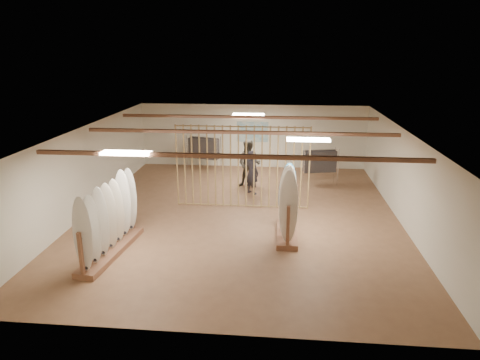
# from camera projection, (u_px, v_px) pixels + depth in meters

# --- Properties ---
(floor) EXTENTS (12.00, 12.00, 0.00)m
(floor) POSITION_uv_depth(u_px,v_px,m) (240.00, 215.00, 13.80)
(floor) COLOR #8E6344
(floor) RESTS_ON ground
(ceiling) EXTENTS (12.00, 12.00, 0.00)m
(ceiling) POSITION_uv_depth(u_px,v_px,m) (240.00, 130.00, 12.97)
(ceiling) COLOR gray
(ceiling) RESTS_ON ground
(wall_back) EXTENTS (12.00, 0.00, 12.00)m
(wall_back) POSITION_uv_depth(u_px,v_px,m) (252.00, 136.00, 19.09)
(wall_back) COLOR white
(wall_back) RESTS_ON ground
(wall_front) EXTENTS (12.00, 0.00, 12.00)m
(wall_front) POSITION_uv_depth(u_px,v_px,m) (209.00, 268.00, 7.68)
(wall_front) COLOR white
(wall_front) RESTS_ON ground
(wall_left) EXTENTS (0.00, 12.00, 12.00)m
(wall_left) POSITION_uv_depth(u_px,v_px,m) (86.00, 170.00, 13.83)
(wall_left) COLOR white
(wall_left) RESTS_ON ground
(wall_right) EXTENTS (0.00, 12.00, 12.00)m
(wall_right) POSITION_uv_depth(u_px,v_px,m) (404.00, 178.00, 12.94)
(wall_right) COLOR white
(wall_right) RESTS_ON ground
(ceiling_slats) EXTENTS (9.50, 6.12, 0.10)m
(ceiling_slats) POSITION_uv_depth(u_px,v_px,m) (240.00, 132.00, 12.99)
(ceiling_slats) COLOR brown
(ceiling_slats) RESTS_ON ground
(light_panels) EXTENTS (1.20, 0.35, 0.06)m
(light_panels) POSITION_uv_depth(u_px,v_px,m) (240.00, 132.00, 12.99)
(light_panels) COLOR white
(light_panels) RESTS_ON ground
(bamboo_partition) EXTENTS (4.45, 0.05, 2.78)m
(bamboo_partition) POSITION_uv_depth(u_px,v_px,m) (242.00, 167.00, 14.14)
(bamboo_partition) COLOR tan
(bamboo_partition) RESTS_ON ground
(poster) EXTENTS (1.40, 0.03, 0.90)m
(poster) POSITION_uv_depth(u_px,v_px,m) (252.00, 132.00, 19.01)
(poster) COLOR teal
(poster) RESTS_ON ground
(rack_left) EXTENTS (0.84, 2.90, 2.00)m
(rack_left) POSITION_uv_depth(u_px,v_px,m) (110.00, 229.00, 11.07)
(rack_left) COLOR brown
(rack_left) RESTS_ON floor
(rack_right) EXTENTS (0.58, 1.81, 2.11)m
(rack_right) POSITION_uv_depth(u_px,v_px,m) (287.00, 214.00, 12.02)
(rack_right) COLOR brown
(rack_right) RESTS_ON floor
(clothing_rack_a) EXTENTS (1.39, 0.75, 1.55)m
(clothing_rack_a) POSITION_uv_depth(u_px,v_px,m) (204.00, 148.00, 18.53)
(clothing_rack_a) COLOR silver
(clothing_rack_a) RESTS_ON floor
(clothing_rack_b) EXTENTS (1.33, 0.62, 1.46)m
(clothing_rack_b) POSITION_uv_depth(u_px,v_px,m) (320.00, 161.00, 16.62)
(clothing_rack_b) COLOR silver
(clothing_rack_b) RESTS_ON floor
(shopper_a) EXTENTS (0.81, 0.79, 1.85)m
(shopper_a) POSITION_uv_depth(u_px,v_px,m) (252.00, 169.00, 15.62)
(shopper_a) COLOR #29272F
(shopper_a) RESTS_ON floor
(shopper_b) EXTENTS (1.13, 0.94, 2.10)m
(shopper_b) POSITION_uv_depth(u_px,v_px,m) (249.00, 161.00, 16.31)
(shopper_b) COLOR #3D382F
(shopper_b) RESTS_ON floor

